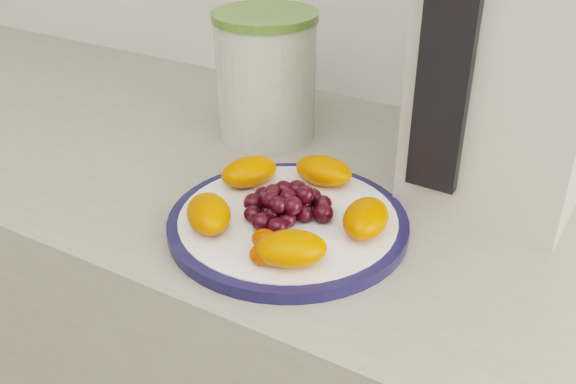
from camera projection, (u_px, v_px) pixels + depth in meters
The scene contains 7 objects.
plate_rim at pixel (288, 223), 0.76m from camera, with size 0.29×0.29×0.01m, color #14143B.
plate_face at pixel (288, 222), 0.76m from camera, with size 0.26×0.26×0.02m, color white.
canister at pixel (266, 80), 0.96m from camera, with size 0.15×0.15×0.18m, color #39570C.
canister_lid at pixel (265, 16), 0.91m from camera, with size 0.15×0.15×0.01m, color #4F722C.
appliance_body at pixel (523, 61), 0.78m from camera, with size 0.19×0.27×0.34m, color #BEB4A5.
appliance_panel at pixel (444, 83), 0.70m from camera, with size 0.06×0.02×0.25m, color black.
fruit_plate at pixel (286, 205), 0.75m from camera, with size 0.25×0.24×0.04m.
Camera 1 is at (0.24, 0.52, 1.32)m, focal length 40.00 mm.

